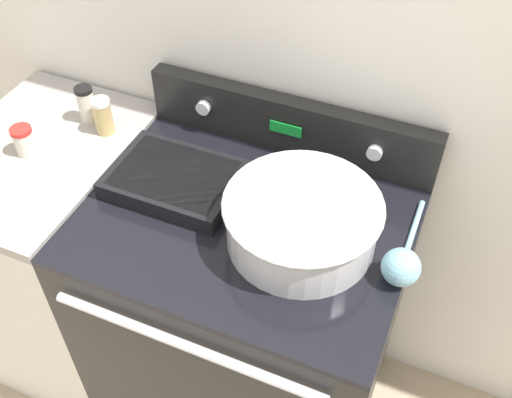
{
  "coord_description": "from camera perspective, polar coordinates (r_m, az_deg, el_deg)",
  "views": [
    {
      "loc": [
        0.42,
        -0.6,
        2.0
      ],
      "look_at": [
        0.02,
        0.34,
        0.97
      ],
      "focal_mm": 42.0,
      "sensor_mm": 36.0,
      "label": 1
    }
  ],
  "objects": [
    {
      "name": "kitchen_wall",
      "position": [
        1.54,
        4.45,
        15.99
      ],
      "size": [
        8.0,
        0.05,
        2.5
      ],
      "color": "silver",
      "rests_on": "ground_plane"
    },
    {
      "name": "stove_range",
      "position": [
        1.85,
        -0.79,
        -11.52
      ],
      "size": [
        0.81,
        0.67,
        0.91
      ],
      "color": "black",
      "rests_on": "ground_plane"
    },
    {
      "name": "control_panel",
      "position": [
        1.64,
        3.23,
        7.1
      ],
      "size": [
        0.81,
        0.07,
        0.16
      ],
      "color": "black",
      "rests_on": "stove_range"
    },
    {
      "name": "side_counter",
      "position": [
        2.09,
        -17.3,
        -5.1
      ],
      "size": [
        0.47,
        0.64,
        0.92
      ],
      "color": "silver",
      "rests_on": "ground_plane"
    },
    {
      "name": "mixing_bowl",
      "position": [
        1.39,
        4.4,
        -1.92
      ],
      "size": [
        0.37,
        0.37,
        0.13
      ],
      "color": "silver",
      "rests_on": "stove_range"
    },
    {
      "name": "casserole_dish",
      "position": [
        1.56,
        -7.73,
        1.92
      ],
      "size": [
        0.33,
        0.24,
        0.05
      ],
      "color": "black",
      "rests_on": "stove_range"
    },
    {
      "name": "ladle",
      "position": [
        1.38,
        13.71,
        -6.13
      ],
      "size": [
        0.09,
        0.3,
        0.09
      ],
      "color": "#7AB2C6",
      "rests_on": "stove_range"
    },
    {
      "name": "spice_jar_white_cap",
      "position": [
        1.74,
        -14.37,
        7.67
      ],
      "size": [
        0.05,
        0.05,
        0.11
      ],
      "color": "tan",
      "rests_on": "side_counter"
    },
    {
      "name": "spice_jar_black_cap",
      "position": [
        1.79,
        -15.85,
        8.69
      ],
      "size": [
        0.05,
        0.05,
        0.11
      ],
      "color": "beige",
      "rests_on": "side_counter"
    },
    {
      "name": "spice_jar_red_cap",
      "position": [
        1.74,
        -21.22,
        5.21
      ],
      "size": [
        0.06,
        0.06,
        0.08
      ],
      "color": "beige",
      "rests_on": "side_counter"
    }
  ]
}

